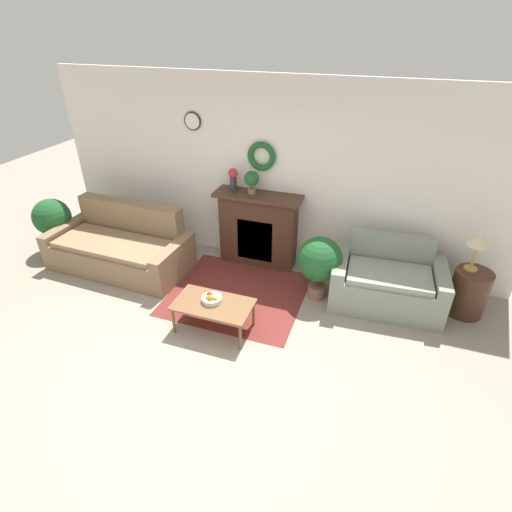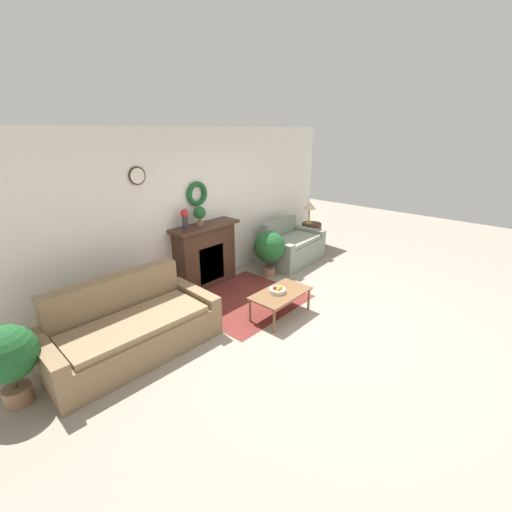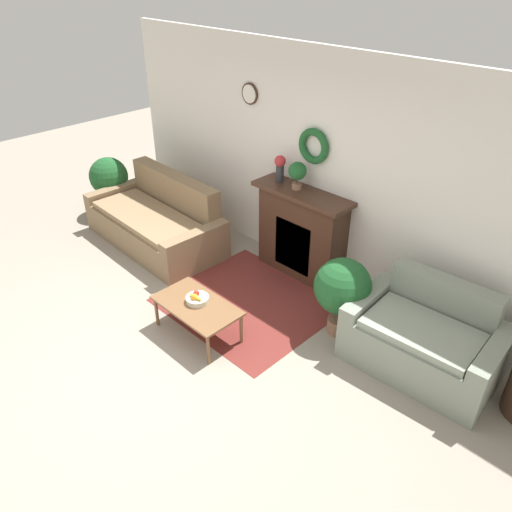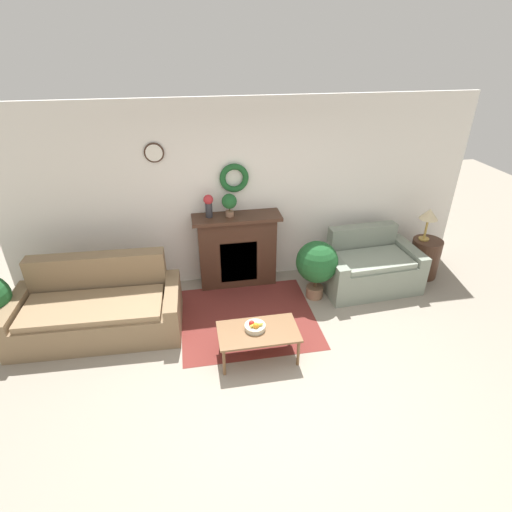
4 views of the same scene
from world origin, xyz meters
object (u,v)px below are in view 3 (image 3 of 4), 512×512
at_px(couch_left, 158,222).
at_px(potted_plant_floor_by_loveseat, 342,288).
at_px(fruit_bowl, 197,299).
at_px(fireplace, 301,233).
at_px(potted_plant_on_mantel, 297,172).
at_px(loveseat_right, 424,340).
at_px(vase_on_mantel_left, 280,166).
at_px(potted_plant_floor_by_couch, 109,178).
at_px(coffee_table, 197,307).

distance_m(couch_left, potted_plant_floor_by_loveseat, 2.99).
bearing_deg(fruit_bowl, fireplace, 89.24).
bearing_deg(potted_plant_on_mantel, loveseat_right, -11.63).
xyz_separation_m(vase_on_mantel_left, potted_plant_floor_by_loveseat, (1.44, -0.60, -0.76)).
bearing_deg(fireplace, potted_plant_floor_by_loveseat, -29.36).
height_order(vase_on_mantel_left, potted_plant_floor_by_couch, vase_on_mantel_left).
height_order(loveseat_right, vase_on_mantel_left, vase_on_mantel_left).
height_order(couch_left, potted_plant_floor_by_loveseat, couch_left).
distance_m(couch_left, fruit_bowl, 2.08).
height_order(coffee_table, fruit_bowl, fruit_bowl).
bearing_deg(couch_left, potted_plant_on_mantel, 25.11).
xyz_separation_m(loveseat_right, potted_plant_on_mantel, (-2.03, 0.42, 1.02)).
height_order(fireplace, fruit_bowl, fireplace).
xyz_separation_m(loveseat_right, vase_on_mantel_left, (-2.32, 0.44, 1.01)).
relative_size(vase_on_mantel_left, potted_plant_floor_by_couch, 0.37).
bearing_deg(potted_plant_floor_by_couch, potted_plant_on_mantel, 13.33).
xyz_separation_m(loveseat_right, fruit_bowl, (-1.96, -1.21, 0.11)).
distance_m(loveseat_right, potted_plant_floor_by_couch, 5.13).
bearing_deg(fireplace, coffee_table, -89.65).
height_order(coffee_table, potted_plant_floor_by_couch, potted_plant_floor_by_couch).
height_order(couch_left, coffee_table, couch_left).
relative_size(couch_left, coffee_table, 2.25).
relative_size(couch_left, potted_plant_floor_by_loveseat, 2.39).
height_order(loveseat_right, potted_plant_floor_by_couch, potted_plant_floor_by_couch).
height_order(fireplace, potted_plant_floor_by_couch, fireplace).
relative_size(loveseat_right, potted_plant_floor_by_couch, 1.64).
xyz_separation_m(coffee_table, potted_plant_floor_by_couch, (-3.19, 0.93, 0.22)).
xyz_separation_m(couch_left, potted_plant_floor_by_couch, (-1.26, 0.04, 0.25)).
distance_m(couch_left, coffee_table, 2.12).
bearing_deg(potted_plant_floor_by_loveseat, loveseat_right, 10.28).
height_order(loveseat_right, potted_plant_floor_by_loveseat, potted_plant_floor_by_loveseat).
xyz_separation_m(coffee_table, potted_plant_on_mantel, (-0.11, 1.66, 0.99)).
bearing_deg(vase_on_mantel_left, coffee_table, -76.80).
xyz_separation_m(loveseat_right, potted_plant_floor_by_couch, (-5.11, -0.31, 0.25)).
bearing_deg(potted_plant_floor_by_loveseat, vase_on_mantel_left, 157.41).
distance_m(coffee_table, fruit_bowl, 0.09).
xyz_separation_m(fireplace, vase_on_mantel_left, (-0.38, 0.01, 0.75)).
distance_m(fireplace, potted_plant_floor_by_loveseat, 1.21).
bearing_deg(fireplace, potted_plant_on_mantel, -171.31).
distance_m(fruit_bowl, potted_plant_floor_by_couch, 3.28).
height_order(coffee_table, potted_plant_on_mantel, potted_plant_on_mantel).
bearing_deg(potted_plant_on_mantel, potted_plant_floor_by_couch, -166.67).
bearing_deg(potted_plant_floor_by_loveseat, potted_plant_floor_by_couch, -177.93).
xyz_separation_m(potted_plant_floor_by_couch, potted_plant_floor_by_loveseat, (4.23, 0.15, -0.00)).
xyz_separation_m(fireplace, coffee_table, (0.01, -1.67, -0.22)).
bearing_deg(vase_on_mantel_left, potted_plant_floor_by_loveseat, -22.59).
relative_size(coffee_table, fruit_bowl, 3.84).
height_order(fireplace, coffee_table, fireplace).
bearing_deg(loveseat_right, potted_plant_floor_by_couch, -179.90).
relative_size(vase_on_mantel_left, potted_plant_on_mantel, 1.00).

